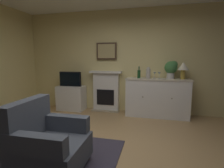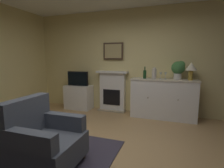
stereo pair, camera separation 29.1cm
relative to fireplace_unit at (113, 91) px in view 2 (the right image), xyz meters
name	(u,v)px [view 2 (the right image)]	position (x,y,z in m)	size (l,w,h in m)	color
ground_plane	(100,161)	(0.60, -2.26, -0.60)	(5.89, 4.84, 0.10)	tan
wall_rear	(135,62)	(0.60, 0.13, 0.80)	(5.89, 0.06, 2.71)	#EAD68C
area_rug	(42,161)	(-0.14, -2.63, -0.54)	(1.90, 1.85, 0.02)	#383342
fireplace_unit	(113,91)	(0.00, 0.00, 0.00)	(0.87, 0.30, 1.10)	white
framed_picture	(113,51)	(0.00, 0.05, 1.08)	(0.55, 0.04, 0.45)	#473323
sideboard_cabinet	(163,99)	(1.35, -0.18, -0.07)	(1.54, 0.49, 0.95)	white
table_lamp	(191,68)	(1.93, -0.18, 0.68)	(0.26, 0.26, 0.40)	#B79338
wine_bottle	(145,74)	(0.90, -0.20, 0.51)	(0.08, 0.08, 0.29)	#193F1E
wine_glass_left	(161,74)	(1.28, -0.21, 0.52)	(0.07, 0.07, 0.16)	silver
wine_glass_center	(166,74)	(1.39, -0.23, 0.52)	(0.07, 0.07, 0.16)	silver
vase_decorative	(154,73)	(1.13, -0.23, 0.54)	(0.11, 0.11, 0.28)	beige
tv_cabinet	(79,97)	(-0.97, -0.16, -0.21)	(0.75, 0.42, 0.67)	white
tv_set	(78,79)	(-0.97, -0.19, 0.33)	(0.62, 0.07, 0.40)	black
potted_plant_fern	(13,113)	(-1.68, -1.74, -0.29)	(0.30, 0.30, 0.43)	silver
potted_plant_small	(178,68)	(1.66, -0.13, 0.66)	(0.30, 0.30, 0.43)	beige
armchair	(44,140)	(-0.01, -2.70, -0.17)	(0.82, 0.79, 0.92)	#474C56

